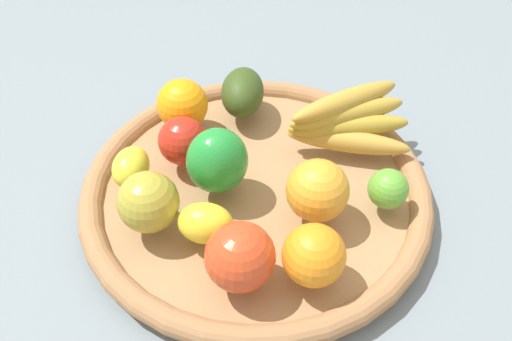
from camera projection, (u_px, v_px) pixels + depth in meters
The scene contains 14 objects.
ground_plane at pixel (256, 201), 0.76m from camera, with size 2.40×2.40×0.00m, color slate.
basket at pixel (256, 192), 0.75m from camera, with size 0.47×0.47×0.04m.
lemon_1 at pixel (131, 167), 0.72m from camera, with size 0.06×0.05×0.05m, color yellow.
bell_pepper at pixel (217, 161), 0.70m from camera, with size 0.08×0.07×0.09m, color #228E34.
orange_2 at pixel (317, 190), 0.67m from camera, with size 0.08×0.08×0.08m, color gold.
lemon_0 at pixel (205, 223), 0.65m from camera, with size 0.07×0.05×0.05m, color yellow.
avocado at pixel (243, 92), 0.82m from camera, with size 0.09×0.06×0.06m, color #324719.
banana_bunch at pixel (347, 121), 0.77m from camera, with size 0.15×0.17×0.07m.
apple_2 at pixel (183, 141), 0.74m from camera, with size 0.07×0.07×0.07m, color red.
apple_0 at pixel (240, 257), 0.60m from camera, with size 0.08×0.08×0.08m, color red.
orange_1 at pixel (183, 104), 0.79m from camera, with size 0.07×0.07×0.07m, color orange.
orange_0 at pixel (314, 255), 0.61m from camera, with size 0.07×0.07×0.07m, color orange.
lime_0 at pixel (388, 189), 0.69m from camera, with size 0.05×0.05×0.05m, color #5BA533.
apple_1 at pixel (148, 202), 0.66m from camera, with size 0.07×0.07×0.07m, color #A79931.
Camera 1 is at (0.38, -0.34, 0.57)m, focal length 39.26 mm.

